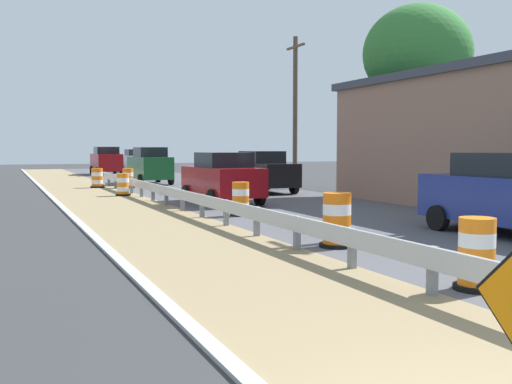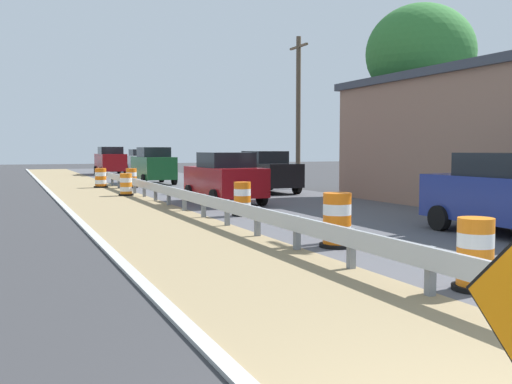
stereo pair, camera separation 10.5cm
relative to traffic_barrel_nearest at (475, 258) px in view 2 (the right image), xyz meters
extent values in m
cube|color=slate|center=(-0.81, -0.01, -0.13)|extent=(0.12, 0.12, 0.70)
cube|color=slate|center=(-0.81, 2.05, -0.13)|extent=(0.12, 0.12, 0.70)
cube|color=slate|center=(-0.81, 4.12, -0.13)|extent=(0.12, 0.12, 0.70)
cube|color=slate|center=(-0.81, 6.18, -0.13)|extent=(0.12, 0.12, 0.70)
cube|color=slate|center=(-0.81, 8.24, -0.13)|extent=(0.12, 0.12, 0.70)
cube|color=slate|center=(-0.81, 10.30, -0.13)|extent=(0.12, 0.12, 0.70)
cube|color=slate|center=(-0.81, 12.36, -0.13)|extent=(0.12, 0.12, 0.70)
cube|color=slate|center=(-0.81, 14.43, -0.13)|extent=(0.12, 0.12, 0.70)
cube|color=slate|center=(-0.81, 16.49, -0.13)|extent=(0.12, 0.12, 0.70)
cube|color=slate|center=(-0.81, 18.55, -0.13)|extent=(0.12, 0.12, 0.70)
cube|color=slate|center=(-0.81, 20.61, -0.13)|extent=(0.12, 0.12, 0.70)
cube|color=slate|center=(-0.81, 22.67, -0.13)|extent=(0.12, 0.12, 0.70)
cube|color=slate|center=(-0.81, 24.74, -0.13)|extent=(0.12, 0.12, 0.70)
cube|color=slate|center=(-0.81, 26.80, -0.13)|extent=(0.12, 0.12, 0.70)
cylinder|color=orange|center=(0.00, 0.00, -0.37)|extent=(0.52, 0.52, 0.21)
cylinder|color=white|center=(0.00, 0.00, -0.16)|extent=(0.52, 0.52, 0.21)
cylinder|color=orange|center=(0.00, 0.00, 0.05)|extent=(0.52, 0.52, 0.21)
cylinder|color=white|center=(0.00, 0.00, 0.26)|extent=(0.52, 0.52, 0.21)
cylinder|color=orange|center=(0.00, 0.00, 0.48)|extent=(0.52, 0.52, 0.21)
cylinder|color=black|center=(0.00, 0.00, -0.44)|extent=(0.65, 0.65, 0.08)
cylinder|color=orange|center=(0.10, 4.07, -0.37)|extent=(0.59, 0.59, 0.23)
cylinder|color=white|center=(0.10, 4.07, -0.14)|extent=(0.59, 0.59, 0.23)
cylinder|color=orange|center=(0.10, 4.07, 0.09)|extent=(0.59, 0.59, 0.23)
cylinder|color=white|center=(0.10, 4.07, 0.32)|extent=(0.59, 0.59, 0.23)
cylinder|color=orange|center=(0.10, 4.07, 0.55)|extent=(0.59, 0.59, 0.23)
cylinder|color=black|center=(0.10, 4.07, -0.44)|extent=(0.74, 0.74, 0.08)
cylinder|color=orange|center=(0.41, 10.23, -0.38)|extent=(0.52, 0.52, 0.21)
cylinder|color=white|center=(0.41, 10.23, -0.17)|extent=(0.52, 0.52, 0.21)
cylinder|color=orange|center=(0.41, 10.23, 0.04)|extent=(0.52, 0.52, 0.21)
cylinder|color=white|center=(0.41, 10.23, 0.25)|extent=(0.52, 0.52, 0.21)
cylinder|color=orange|center=(0.41, 10.23, 0.46)|extent=(0.52, 0.52, 0.21)
cylinder|color=black|center=(0.41, 10.23, -0.44)|extent=(0.65, 0.65, 0.08)
cylinder|color=orange|center=(-1.42, 19.43, -0.38)|extent=(0.52, 0.52, 0.20)
cylinder|color=white|center=(-1.42, 19.43, -0.19)|extent=(0.52, 0.52, 0.20)
cylinder|color=orange|center=(-1.42, 19.43, 0.01)|extent=(0.52, 0.52, 0.20)
cylinder|color=white|center=(-1.42, 19.43, 0.21)|extent=(0.52, 0.52, 0.20)
cylinder|color=orange|center=(-1.42, 19.43, 0.41)|extent=(0.52, 0.52, 0.20)
cylinder|color=black|center=(-1.42, 19.43, -0.44)|extent=(0.65, 0.65, 0.08)
cylinder|color=orange|center=(-1.65, 25.37, -0.38)|extent=(0.59, 0.59, 0.21)
cylinder|color=white|center=(-1.65, 25.37, -0.17)|extent=(0.59, 0.59, 0.21)
cylinder|color=orange|center=(-1.65, 25.37, 0.03)|extent=(0.59, 0.59, 0.21)
cylinder|color=white|center=(-1.65, 25.37, 0.24)|extent=(0.59, 0.59, 0.21)
cylinder|color=orange|center=(-1.65, 25.37, 0.44)|extent=(0.59, 0.59, 0.21)
cylinder|color=black|center=(-1.65, 25.37, -0.44)|extent=(0.74, 0.74, 0.08)
cylinder|color=orange|center=(-0.20, 24.47, -0.38)|extent=(0.55, 0.55, 0.21)
cylinder|color=white|center=(-0.20, 24.47, -0.17)|extent=(0.55, 0.55, 0.21)
cylinder|color=orange|center=(-0.20, 24.47, 0.03)|extent=(0.55, 0.55, 0.21)
cylinder|color=white|center=(-0.20, 24.47, 0.24)|extent=(0.55, 0.55, 0.21)
cylinder|color=orange|center=(-0.20, 24.47, 0.44)|extent=(0.55, 0.55, 0.21)
cylinder|color=black|center=(-0.20, 24.47, -0.44)|extent=(0.69, 0.69, 0.08)
cube|color=maroon|center=(1.42, 41.29, 0.50)|extent=(1.91, 4.80, 1.32)
cube|color=black|center=(1.42, 41.10, 1.44)|extent=(1.70, 2.21, 0.56)
cylinder|color=black|center=(0.50, 42.88, -0.16)|extent=(0.23, 0.64, 0.64)
cylinder|color=black|center=(2.37, 42.87, -0.16)|extent=(0.23, 0.64, 0.64)
cylinder|color=black|center=(0.47, 39.72, -0.16)|extent=(0.23, 0.64, 0.64)
cylinder|color=black|center=(2.34, 39.71, -0.16)|extent=(0.23, 0.64, 0.64)
cube|color=silver|center=(4.94, 46.61, 0.40)|extent=(1.80, 4.55, 1.12)
cube|color=black|center=(4.94, 46.79, 1.24)|extent=(1.62, 2.09, 0.56)
cylinder|color=black|center=(5.84, 45.11, -0.16)|extent=(0.22, 0.64, 0.64)
cylinder|color=black|center=(4.05, 45.11, -0.16)|extent=(0.22, 0.64, 0.64)
cylinder|color=black|center=(5.84, 48.11, -0.16)|extent=(0.22, 0.64, 0.64)
cylinder|color=black|center=(4.04, 48.11, -0.16)|extent=(0.22, 0.64, 0.64)
cube|color=maroon|center=(1.34, 14.40, 0.36)|extent=(2.00, 4.20, 1.04)
cube|color=black|center=(1.35, 14.24, 1.16)|extent=(1.73, 1.96, 0.56)
cylinder|color=black|center=(0.37, 15.73, -0.16)|extent=(0.24, 0.65, 0.64)
cylinder|color=black|center=(2.21, 15.80, -0.16)|extent=(0.24, 0.65, 0.64)
cylinder|color=black|center=(0.47, 13.00, -0.16)|extent=(0.24, 0.65, 0.64)
cylinder|color=black|center=(2.31, 13.07, -0.16)|extent=(0.24, 0.65, 0.64)
cube|color=black|center=(5.07, 18.86, 0.37)|extent=(1.86, 4.36, 1.07)
cube|color=black|center=(5.06, 19.03, 1.18)|extent=(1.62, 2.03, 0.56)
cylinder|color=black|center=(5.97, 17.47, -0.16)|extent=(0.24, 0.65, 0.64)
cylinder|color=black|center=(4.24, 17.42, -0.16)|extent=(0.24, 0.65, 0.64)
cylinder|color=black|center=(5.89, 20.31, -0.16)|extent=(0.24, 0.65, 0.64)
cylinder|color=black|center=(4.16, 20.26, -0.16)|extent=(0.24, 0.65, 0.64)
cube|color=#195128|center=(1.70, 27.67, 0.47)|extent=(1.77, 4.40, 1.26)
cube|color=black|center=(1.70, 27.49, 1.38)|extent=(1.58, 2.03, 0.56)
cylinder|color=black|center=(0.82, 29.11, -0.16)|extent=(0.23, 0.64, 0.64)
cylinder|color=black|center=(2.56, 29.12, -0.16)|extent=(0.23, 0.64, 0.64)
cylinder|color=black|center=(0.85, 26.21, -0.16)|extent=(0.23, 0.64, 0.64)
cylinder|color=black|center=(2.58, 26.23, -0.16)|extent=(0.23, 0.64, 0.64)
cube|color=black|center=(4.77, 3.92, 1.21)|extent=(1.80, 2.15, 0.56)
cylinder|color=black|center=(5.70, 5.27, -0.16)|extent=(0.24, 0.65, 0.64)
cylinder|color=black|center=(3.77, 5.22, -0.16)|extent=(0.24, 0.65, 0.64)
cylinder|color=brown|center=(7.51, 20.37, 3.37)|extent=(0.24, 0.24, 7.69)
cube|color=brown|center=(7.51, 20.37, 6.71)|extent=(0.12, 1.80, 0.10)
cylinder|color=brown|center=(10.30, 14.36, 1.67)|extent=(0.36, 0.36, 4.29)
ellipsoid|color=#337533|center=(10.30, 14.36, 5.67)|extent=(4.65, 4.65, 4.19)
camera|label=1|loc=(-6.35, -6.53, 1.59)|focal=41.44mm
camera|label=2|loc=(-6.25, -6.57, 1.59)|focal=41.44mm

